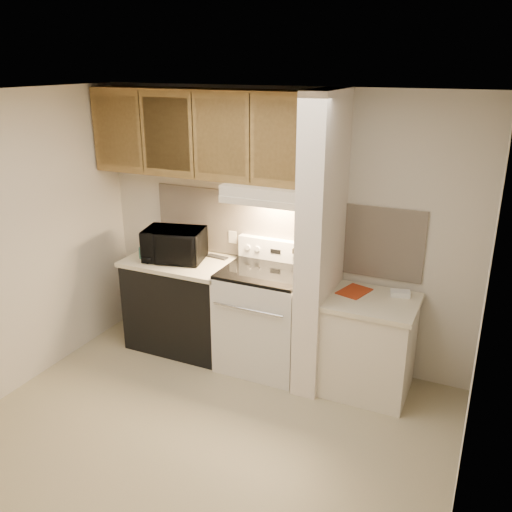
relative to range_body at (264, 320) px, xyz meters
The scene contains 50 objects.
floor 1.24m from the range_body, 90.00° to the right, with size 3.60×3.60×0.00m, color tan.
ceiling 2.34m from the range_body, 90.00° to the right, with size 3.60×3.60×0.00m, color white.
wall_back 0.86m from the range_body, 90.00° to the left, with size 3.60×0.02×2.50m, color beige.
wall_left 2.28m from the range_body, 147.31° to the right, with size 0.02×3.00×2.50m, color beige.
wall_right 2.28m from the range_body, 32.69° to the right, with size 0.02×3.00×2.50m, color beige.
backsplash 0.84m from the range_body, 90.00° to the left, with size 2.60×0.02×0.63m, color beige.
range_body is the anchor object (origin of this frame).
oven_window 0.32m from the range_body, 90.00° to the right, with size 0.50×0.01×0.30m, color black.
oven_handle 0.44m from the range_body, 90.00° to the right, with size 0.02×0.02×0.65m, color silver.
cooktop 0.48m from the range_body, ahead, with size 0.74×0.64×0.03m, color black.
range_backguard 0.66m from the range_body, 90.00° to the left, with size 0.76×0.08×0.20m, color silver.
range_display 0.64m from the range_body, 90.00° to the left, with size 0.10×0.01×0.04m, color black.
range_knob_left_outer 0.70m from the range_body, 139.40° to the left, with size 0.05×0.05×0.02m, color silver.
range_knob_left_inner 0.66m from the range_body, 126.87° to the left, with size 0.05×0.05×0.02m, color silver.
range_knob_right_inner 0.66m from the range_body, 53.13° to the left, with size 0.05×0.05×0.02m, color silver.
range_knob_right_outer 0.70m from the range_body, 40.60° to the left, with size 0.05×0.05×0.02m, color silver.
dishwasher_front 0.88m from the range_body, behind, with size 1.00×0.63×0.87m, color black.
left_countertop 0.98m from the range_body, behind, with size 1.04×0.67×0.04m, color beige.
spoon_rest 0.78m from the range_body, 160.51° to the left, with size 0.22×0.07×0.01m, color black.
teal_jar 1.33m from the range_body, behind, with size 0.09×0.09×0.10m, color #33706D.
outlet 0.86m from the range_body, 146.31° to the left, with size 0.08×0.01×0.12m, color beige.
microwave 1.11m from the range_body, behind, with size 0.55×0.37×0.31m, color black.
partition_pillar 0.94m from the range_body, ahead, with size 0.22×0.70×2.50m, color white.
pillar_trim 0.93m from the range_body, ahead, with size 0.01×0.70×0.04m, color olive.
knife_strip 0.95m from the range_body, ahead, with size 0.02×0.42×0.04m, color black.
knife_blade_a 0.87m from the range_body, 29.70° to the right, with size 0.01×0.04×0.16m, color silver.
knife_handle_a 1.01m from the range_body, 28.55° to the right, with size 0.02×0.02×0.10m, color black.
knife_blade_b 0.85m from the range_body, 21.72° to the right, with size 0.01×0.04×0.18m, color silver.
knife_handle_b 0.99m from the range_body, 20.19° to the right, with size 0.02×0.02×0.10m, color black.
knife_blade_c 0.83m from the range_body, ahead, with size 0.01×0.04×0.20m, color silver.
knife_handle_c 0.99m from the range_body, ahead, with size 0.02×0.02×0.10m, color black.
knife_blade_d 0.85m from the range_body, ahead, with size 0.01×0.04×0.16m, color silver.
knife_handle_d 0.99m from the range_body, ahead, with size 0.02×0.02×0.10m, color black.
knife_blade_e 0.85m from the range_body, 16.90° to the left, with size 0.01×0.04×0.18m, color silver.
knife_handle_e 0.99m from the range_body, 15.49° to the left, with size 0.02×0.02×0.10m, color black.
oven_mitt 0.86m from the range_body, 23.58° to the left, with size 0.03×0.11×0.26m, color gray.
right_cab_base 0.97m from the range_body, ahead, with size 0.70×0.60×0.81m, color beige.
right_countertop 1.04m from the range_body, ahead, with size 0.74×0.64×0.04m, color beige.
red_folder 0.89m from the range_body, ahead, with size 0.21×0.28×0.01m, color #A63314.
white_box 1.24m from the range_body, ahead, with size 0.16×0.11×0.04m, color white.
range_hood 1.17m from the range_body, 90.00° to the left, with size 0.78×0.44×0.15m, color beige.
hood_lip 1.12m from the range_body, 90.00° to the right, with size 0.78×0.04×0.06m, color beige.
upper_cabinets 1.77m from the range_body, 166.16° to the left, with size 2.18×0.33×0.77m, color olive.
cab_door_a 2.22m from the range_body, behind, with size 0.46×0.01×0.63m, color olive.
cab_gap_a 2.04m from the range_body, behind, with size 0.01×0.01×0.73m, color black.
cab_door_b 1.89m from the range_body, behind, with size 0.46×0.01×0.63m, color olive.
cab_gap_b 1.77m from the range_body, behind, with size 0.01×0.01×0.73m, color black.
cab_door_c 1.68m from the range_body, behind, with size 0.46×0.01×0.63m, color olive.
cab_gap_c 1.63m from the range_body, behind, with size 0.01×0.01×0.73m, color black.
cab_door_d 1.63m from the range_body, ahead, with size 0.46×0.01×0.63m, color olive.
Camera 1 is at (1.79, -2.93, 2.70)m, focal length 38.00 mm.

